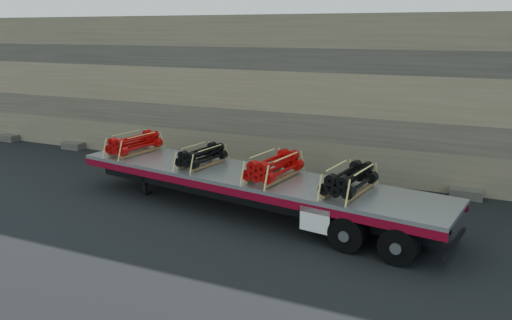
{
  "coord_description": "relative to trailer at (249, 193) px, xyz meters",
  "views": [
    {
      "loc": [
        7.14,
        -15.46,
        6.37
      ],
      "look_at": [
        -0.16,
        0.67,
        1.72
      ],
      "focal_mm": 35.0,
      "sensor_mm": 36.0,
      "label": 1
    }
  ],
  "objects": [
    {
      "name": "ground",
      "position": [
        0.07,
        0.15,
        -0.71
      ],
      "size": [
        120.0,
        120.0,
        0.0
      ],
      "primitive_type": "plane",
      "color": "black",
      "rests_on": "ground"
    },
    {
      "name": "bundle_front",
      "position": [
        -5.62,
        0.86,
        1.09
      ],
      "size": [
        1.4,
        2.3,
        0.77
      ],
      "primitive_type": null,
      "rotation": [
        0.0,
        0.0,
        -0.15
      ],
      "color": "#AE0909",
      "rests_on": "trailer"
    },
    {
      "name": "bundle_midrear",
      "position": [
        1.01,
        -0.15,
        1.11
      ],
      "size": [
        1.45,
        2.39,
        0.8
      ],
      "primitive_type": null,
      "rotation": [
        0.0,
        0.0,
        -0.15
      ],
      "color": "#AE0909",
      "rests_on": "trailer"
    },
    {
      "name": "bundle_midfront",
      "position": [
        -2.1,
        0.32,
        1.05
      ],
      "size": [
        1.26,
        2.07,
        0.69
      ],
      "primitive_type": null,
      "rotation": [
        0.0,
        0.0,
        -0.15
      ],
      "color": "black",
      "rests_on": "trailer"
    },
    {
      "name": "bundle_rear",
      "position": [
        3.73,
        -0.57,
        1.1
      ],
      "size": [
        1.41,
        2.33,
        0.78
      ],
      "primitive_type": null,
      "rotation": [
        0.0,
        0.0,
        -0.15
      ],
      "color": "black",
      "rests_on": "trailer"
    },
    {
      "name": "trailer",
      "position": [
        0.0,
        0.0,
        0.0
      ],
      "size": [
        14.43,
        4.84,
        1.42
      ],
      "primitive_type": null,
      "rotation": [
        0.0,
        0.0,
        -0.15
      ],
      "color": "#AEB1B6",
      "rests_on": "ground"
    },
    {
      "name": "rock_wall",
      "position": [
        0.07,
        6.65,
        2.79
      ],
      "size": [
        44.0,
        3.0,
        7.0
      ],
      "primitive_type": "cube",
      "color": "#7A6B54",
      "rests_on": "ground"
    }
  ]
}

